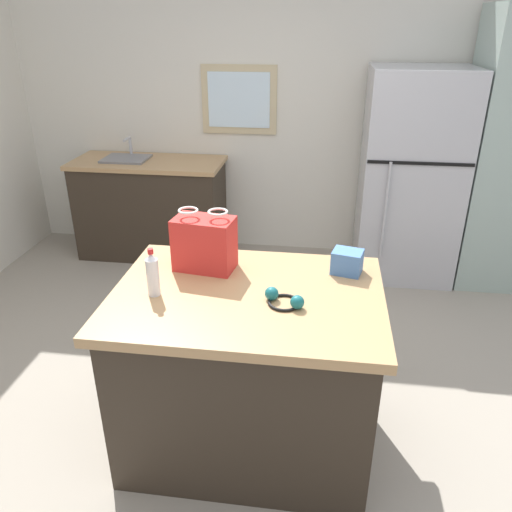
{
  "coord_description": "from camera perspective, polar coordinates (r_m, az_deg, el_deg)",
  "views": [
    {
      "loc": [
        0.29,
        -2.27,
        2.09
      ],
      "look_at": [
        -0.03,
        0.08,
        0.96
      ],
      "focal_mm": 35.29,
      "sensor_mm": 36.0,
      "label": 1
    }
  ],
  "objects": [
    {
      "name": "refrigerator",
      "position": [
        4.48,
        17.1,
        8.56
      ],
      "size": [
        0.81,
        0.75,
        1.75
      ],
      "color": "#B7B7BC",
      "rests_on": "ground"
    },
    {
      "name": "ground",
      "position": [
        3.1,
        0.4,
        -17.04
      ],
      "size": [
        6.29,
        6.29,
        0.0
      ],
      "primitive_type": "plane",
      "color": "#9E9384"
    },
    {
      "name": "kitchen_island",
      "position": [
        2.64,
        -0.92,
        -12.74
      ],
      "size": [
        1.29,
        0.94,
        0.91
      ],
      "color": "#33281E",
      "rests_on": "ground"
    },
    {
      "name": "shopping_bag",
      "position": [
        2.57,
        -5.86,
        1.44
      ],
      "size": [
        0.32,
        0.22,
        0.32
      ],
      "color": "red",
      "rests_on": "kitchen_island"
    },
    {
      "name": "small_box",
      "position": [
        2.58,
        10.29,
        -0.65
      ],
      "size": [
        0.17,
        0.15,
        0.12
      ],
      "primitive_type": "cube",
      "rotation": [
        0.0,
        0.0,
        -0.24
      ],
      "color": "#4775B7",
      "rests_on": "kitchen_island"
    },
    {
      "name": "bottle",
      "position": [
        2.37,
        -11.63,
        -2.05
      ],
      "size": [
        0.06,
        0.06,
        0.24
      ],
      "color": "white",
      "rests_on": "kitchen_island"
    },
    {
      "name": "back_wall",
      "position": [
        4.75,
        4.35,
        16.49
      ],
      "size": [
        5.24,
        0.13,
        2.72
      ],
      "color": "silver",
      "rests_on": "ground"
    },
    {
      "name": "sink_counter",
      "position": [
        4.89,
        -11.81,
        5.47
      ],
      "size": [
        1.37,
        0.61,
        1.1
      ],
      "color": "#33281E",
      "rests_on": "ground"
    },
    {
      "name": "tall_cabinet",
      "position": [
        4.59,
        26.15,
        10.37
      ],
      "size": [
        0.54,
        0.67,
        2.2
      ],
      "color": "#9EB2A8",
      "rests_on": "ground"
    },
    {
      "name": "ear_defenders",
      "position": [
        2.29,
        3.22,
        -4.95
      ],
      "size": [
        0.2,
        0.2,
        0.06
      ],
      "color": "black",
      "rests_on": "kitchen_island"
    }
  ]
}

